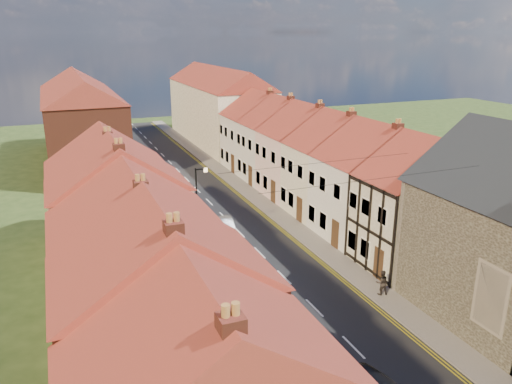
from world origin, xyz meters
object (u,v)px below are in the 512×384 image
(car_distant, at_px, (125,138))
(car_mid, at_px, (223,229))
(pedestrian_right, at_px, (382,282))
(lamppost, at_px, (198,204))

(car_distant, bearing_deg, car_mid, -77.84)
(pedestrian_right, bearing_deg, car_mid, -51.85)
(car_mid, xyz_separation_m, pedestrian_right, (5.81, -11.83, 0.17))
(lamppost, xyz_separation_m, car_mid, (2.31, 1.56, -2.83))
(lamppost, distance_m, pedestrian_right, 13.36)
(pedestrian_right, bearing_deg, lamppost, -39.67)
(lamppost, xyz_separation_m, car_distant, (0.61, 40.03, -3.01))
(car_distant, bearing_deg, pedestrian_right, -71.89)
(car_mid, height_order, car_distant, car_mid)
(car_distant, distance_m, pedestrian_right, 50.86)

